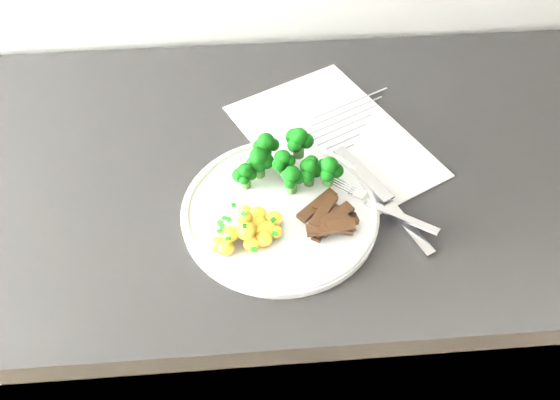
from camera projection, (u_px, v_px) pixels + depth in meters
The scene contains 8 objects.
counter at pixel (320, 315), 1.24m from camera, with size 2.45×0.61×0.92m.
recipe_paper at pixel (332, 140), 0.92m from camera, with size 0.34×0.38×0.00m.
plate at pixel (280, 210), 0.82m from camera, with size 0.28×0.28×0.02m.
broccoli at pixel (288, 161), 0.84m from camera, with size 0.16×0.10×0.06m.
potatoes at pixel (249, 230), 0.78m from camera, with size 0.10×0.09×0.04m.
beef_strips at pixel (330, 219), 0.80m from camera, with size 0.08×0.09×0.03m.
fork at pixel (386, 208), 0.81m from camera, with size 0.14×0.11×0.02m.
knife at pixel (394, 211), 0.82m from camera, with size 0.11×0.21×0.02m.
Camera 1 is at (-0.25, 1.05, 1.56)m, focal length 37.94 mm.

